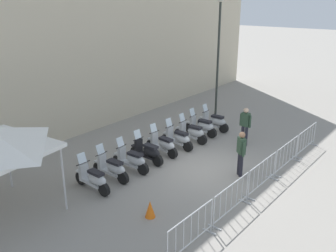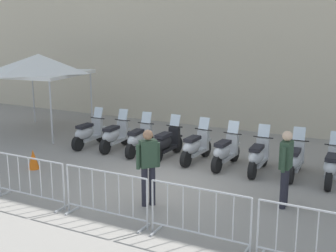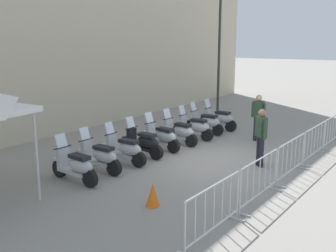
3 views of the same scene
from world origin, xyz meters
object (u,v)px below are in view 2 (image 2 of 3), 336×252
(motorcycle_6, at_px, (258,157))
(barrier_segment_2, at_px, (106,196))
(barrier_segment_4, at_px, (317,241))
(traffic_cone, at_px, (33,159))
(motorcycle_8, at_px, (332,167))
(canopy_tent, at_px, (39,65))
(motorcycle_1, at_px, (114,136))
(motorcycle_2, at_px, (139,140))
(motorcycle_0, at_px, (88,133))
(barrier_segment_3, at_px, (199,216))
(officer_mid_plaza, at_px, (148,163))
(motorcycle_7, at_px, (294,161))
(motorcycle_3, at_px, (166,143))
(motorcycle_4, at_px, (195,147))
(barrier_segment_1, at_px, (30,180))
(motorcycle_5, at_px, (225,152))
(officer_near_row_end, at_px, (286,165))

(motorcycle_6, distance_m, barrier_segment_2, 4.77)
(barrier_segment_4, height_order, traffic_cone, barrier_segment_4)
(motorcycle_8, distance_m, canopy_tent, 10.66)
(motorcycle_1, distance_m, barrier_segment_4, 8.31)
(motorcycle_2, relative_size, barrier_segment_4, 0.87)
(canopy_tent, bearing_deg, traffic_cone, -57.92)
(barrier_segment_4, bearing_deg, motorcycle_0, 143.56)
(barrier_segment_3, bearing_deg, officer_mid_plaza, 139.96)
(motorcycle_7, height_order, traffic_cone, motorcycle_7)
(motorcycle_3, relative_size, barrier_segment_3, 0.87)
(motorcycle_0, distance_m, motorcycle_4, 3.79)
(motorcycle_7, bearing_deg, motorcycle_8, -12.34)
(motorcycle_6, bearing_deg, officer_mid_plaza, -122.24)
(motorcycle_4, bearing_deg, motorcycle_8, -8.71)
(barrier_segment_1, distance_m, canopy_tent, 7.25)
(motorcycle_5, bearing_deg, barrier_segment_4, -61.55)
(motorcycle_2, xyz_separation_m, motorcycle_3, (0.94, -0.08, 0.00))
(motorcycle_4, bearing_deg, motorcycle_3, 172.73)
(barrier_segment_1, xyz_separation_m, barrier_segment_4, (6.17, -0.82, 0.00))
(motorcycle_3, height_order, canopy_tent, canopy_tent)
(motorcycle_1, distance_m, traffic_cone, 2.82)
(motorcycle_1, relative_size, barrier_segment_3, 0.87)
(motorcycle_0, distance_m, canopy_tent, 3.61)
(motorcycle_0, relative_size, motorcycle_7, 1.00)
(motorcycle_2, distance_m, motorcycle_8, 5.69)
(motorcycle_3, xyz_separation_m, motorcycle_4, (0.94, -0.12, 0.00))
(barrier_segment_2, bearing_deg, barrier_segment_4, -7.57)
(motorcycle_7, relative_size, barrier_segment_3, 0.87)
(motorcycle_2, bearing_deg, barrier_segment_3, -55.68)
(canopy_tent, relative_size, traffic_cone, 5.43)
(motorcycle_5, xyz_separation_m, barrier_segment_2, (-1.52, -4.24, 0.07))
(officer_near_row_end, xyz_separation_m, canopy_tent, (-9.23, 4.17, 1.54))
(motorcycle_5, height_order, barrier_segment_4, motorcycle_5)
(motorcycle_3, relative_size, motorcycle_8, 1.00)
(motorcycle_6, height_order, officer_mid_plaza, officer_mid_plaza)
(barrier_segment_4, height_order, canopy_tent, canopy_tent)
(motorcycle_3, xyz_separation_m, motorcycle_5, (1.87, -0.31, 0.00))
(barrier_segment_3, height_order, canopy_tent, canopy_tent)
(motorcycle_3, bearing_deg, motorcycle_1, 171.82)
(motorcycle_1, distance_m, barrier_segment_2, 5.31)
(motorcycle_0, distance_m, barrier_segment_4, 9.07)
(motorcycle_0, bearing_deg, motorcycle_6, -7.66)
(motorcycle_0, height_order, motorcycle_4, same)
(motorcycle_8, relative_size, barrier_segment_1, 0.87)
(motorcycle_7, xyz_separation_m, motorcycle_8, (0.93, -0.20, 0.00))
(barrier_segment_1, bearing_deg, officer_near_row_end, 17.10)
(officer_mid_plaza, bearing_deg, barrier_segment_4, -23.50)
(motorcycle_4, xyz_separation_m, barrier_segment_4, (3.53, -4.98, 0.07))
(motorcycle_1, distance_m, officer_mid_plaza, 4.73)
(motorcycle_0, bearing_deg, barrier_segment_4, -36.44)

